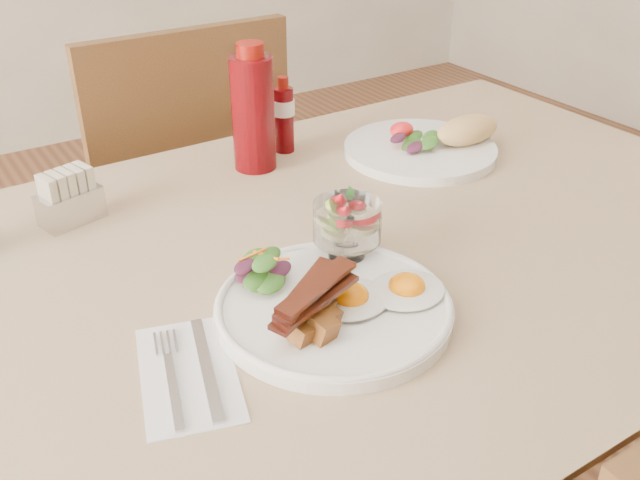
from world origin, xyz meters
TOP-DOWN VIEW (x-y plane):
  - table at (0.00, 0.00)m, footprint 1.33×0.88m
  - chair_far at (0.00, 0.66)m, footprint 0.42×0.42m
  - main_plate at (-0.12, -0.13)m, footprint 0.28×0.28m
  - fried_eggs at (-0.07, -0.15)m, footprint 0.19×0.13m
  - bacon_potato_pile at (-0.17, -0.15)m, footprint 0.13×0.09m
  - side_salad at (-0.17, -0.05)m, footprint 0.08×0.08m
  - fruit_cup at (-0.05, -0.05)m, footprint 0.09×0.09m
  - second_plate at (0.29, 0.18)m, footprint 0.28×0.27m
  - ketchup_bottle at (0.00, 0.29)m, footprint 0.08×0.08m
  - hot_sauce_bottle at (0.08, 0.33)m, footprint 0.05×0.05m
  - sugar_caddy at (-0.31, 0.27)m, footprint 0.10×0.07m
  - napkin_cutlery at (-0.31, -0.13)m, footprint 0.15×0.20m

SIDE VIEW (x-z plane):
  - chair_far at x=0.00m, z-range 0.06..0.99m
  - table at x=0.00m, z-range 0.29..1.04m
  - napkin_cutlery at x=-0.31m, z-range 0.75..0.76m
  - main_plate at x=-0.12m, z-range 0.75..0.77m
  - second_plate at x=0.29m, z-range 0.74..0.80m
  - fried_eggs at x=-0.07m, z-range 0.76..0.79m
  - side_salad at x=-0.17m, z-range 0.77..0.81m
  - sugar_caddy at x=-0.31m, z-range 0.75..0.83m
  - bacon_potato_pile at x=-0.17m, z-range 0.77..0.82m
  - hot_sauce_bottle at x=0.08m, z-range 0.75..0.88m
  - fruit_cup at x=-0.05m, z-range 0.77..0.86m
  - ketchup_bottle at x=0.00m, z-range 0.75..0.95m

